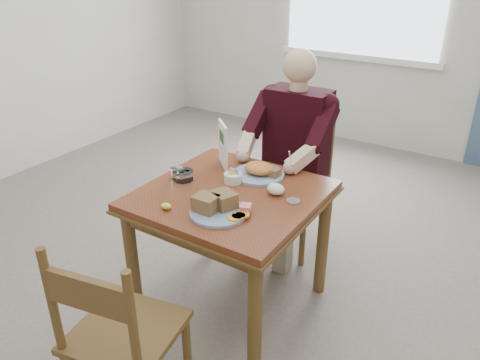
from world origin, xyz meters
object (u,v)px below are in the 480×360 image
Objects in this scene: table at (231,210)px; near_plate at (218,206)px; chair_far at (296,182)px; diner at (292,141)px; chair_near at (120,336)px; far_plate at (260,171)px.

near_plate reaches higher than table.
table is 0.81m from chair_far.
diner is (0.00, 0.71, 0.17)m from table.
table is at bearing 92.51° from chair_near.
chair_far is at bearing 93.01° from far_plate.
diner is at bearing 94.34° from near_plate.
chair_far reaches higher than table.
table is 2.92× the size of far_plate.
near_plate is (0.07, -1.02, 0.31)m from chair_far.
chair_near reaches higher than near_plate.
near_plate is (0.03, 0.67, 0.31)m from chair_near.
diner is at bearing -89.99° from chair_far.
far_plate reaches higher than table.
chair_far is 3.02× the size of far_plate.
diner is 4.33× the size of near_plate.
near_plate is at bearing -84.94° from far_plate.
chair_far reaches higher than near_plate.
table is at bearing -90.00° from chair_far.
chair_near is at bearing -92.69° from near_plate.
chair_far is 0.69× the size of diner.
chair_far is at bearing 93.96° from near_plate.
chair_near is at bearing -87.49° from table.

